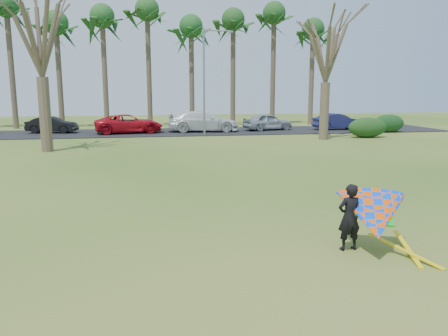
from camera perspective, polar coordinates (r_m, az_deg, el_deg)
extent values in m
plane|color=#1D5011|center=(11.98, 1.68, -6.87)|extent=(100.00, 100.00, 0.00)
cube|color=black|center=(36.45, -6.32, 4.70)|extent=(46.00, 7.00, 0.06)
cylinder|color=#4E3F2F|center=(43.82, -26.00, 11.44)|extent=(0.48, 0.48, 10.40)
ellipsoid|color=#1B4D1B|center=(44.37, -26.59, 18.53)|extent=(4.84, 4.84, 3.08)
cylinder|color=#443929|center=(42.91, -20.70, 10.92)|extent=(0.48, 0.48, 9.00)
ellipsoid|color=#1E4D1B|center=(43.29, -21.12, 17.27)|extent=(4.84, 4.84, 3.08)
cylinder|color=brown|center=(42.39, -15.30, 11.70)|extent=(0.48, 0.48, 9.70)
ellipsoid|color=#1B4D1D|center=(42.86, -15.64, 18.59)|extent=(4.84, 4.84, 3.08)
cylinder|color=brown|center=(42.24, -9.79, 12.39)|extent=(0.48, 0.48, 10.40)
ellipsoid|color=#1C4719|center=(42.81, -10.02, 19.76)|extent=(4.84, 4.84, 3.08)
cylinder|color=#453629|center=(42.44, -4.24, 11.55)|extent=(0.48, 0.48, 9.00)
ellipsoid|color=#1B4E1D|center=(42.82, -4.33, 17.99)|extent=(4.84, 4.84, 3.08)
cylinder|color=#4D412E|center=(43.04, 1.18, 12.03)|extent=(0.48, 0.48, 9.70)
ellipsoid|color=#1E4C1B|center=(43.51, 1.20, 18.82)|extent=(4.84, 4.84, 3.08)
cylinder|color=#493A2C|center=(44.01, 6.42, 12.38)|extent=(0.48, 0.48, 10.40)
ellipsoid|color=#1A4317|center=(44.55, 6.57, 19.47)|extent=(4.84, 4.84, 3.08)
cylinder|color=brown|center=(45.27, 11.36, 11.30)|extent=(0.48, 0.48, 9.00)
ellipsoid|color=#17401A|center=(45.62, 11.58, 17.34)|extent=(4.84, 4.84, 3.08)
cylinder|color=#4A3D2C|center=(26.85, -22.33, 6.46)|extent=(0.64, 0.64, 4.20)
cylinder|color=brown|center=(31.74, 12.97, 7.24)|extent=(0.64, 0.64, 3.99)
cylinder|color=gray|center=(33.49, -2.63, 11.07)|extent=(0.16, 0.16, 8.00)
cylinder|color=gray|center=(33.90, -0.93, 17.51)|extent=(2.00, 0.10, 0.10)
cube|color=gray|center=(34.07, 0.81, 17.39)|extent=(0.40, 0.18, 0.12)
ellipsoid|color=#173814|center=(33.91, 18.21, 5.04)|extent=(2.97, 1.35, 1.48)
ellipsoid|color=#133516|center=(38.55, 20.69, 5.47)|extent=(2.67, 1.26, 1.48)
imported|color=black|center=(37.78, -21.55, 5.27)|extent=(4.09, 1.98, 1.29)
imported|color=red|center=(35.85, -12.33, 5.67)|extent=(5.67, 3.30, 1.49)
imported|color=white|center=(36.34, -2.77, 6.12)|extent=(5.96, 2.70, 1.69)
imported|color=#A0A7AD|center=(37.78, 5.72, 6.06)|extent=(4.56, 2.75, 1.45)
imported|color=#1B1C51|center=(39.43, 14.61, 5.90)|extent=(4.21, 1.48, 1.39)
imported|color=black|center=(10.05, 16.03, -6.20)|extent=(0.58, 0.41, 1.50)
cone|color=#0549FB|center=(10.02, 19.01, -5.83)|extent=(2.13, 2.39, 2.02)
cube|color=#0CBF19|center=(10.02, 19.82, -6.17)|extent=(0.62, 0.60, 0.24)
cube|color=yellow|center=(10.26, 22.43, -10.57)|extent=(0.85, 1.66, 0.28)
cube|color=yellow|center=(10.53, 22.78, -10.08)|extent=(0.56, 1.76, 0.22)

